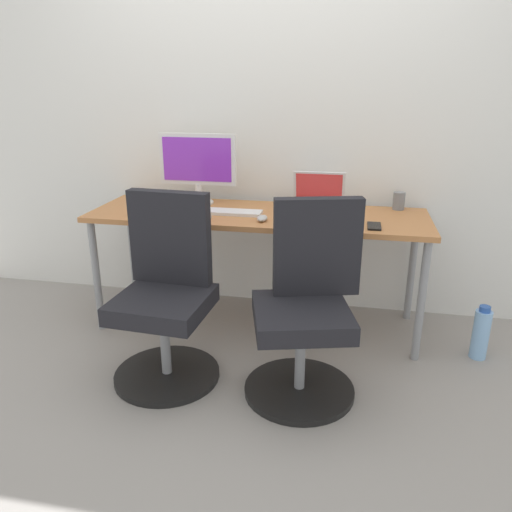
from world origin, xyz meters
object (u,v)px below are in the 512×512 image
at_px(office_chair_right, 306,309).
at_px(desktop_monitor, 198,164).
at_px(office_chair_left, 166,297).
at_px(water_bottle_on_floor, 481,333).
at_px(coffee_mug, 335,214).
at_px(open_laptop, 317,201).

distance_m(office_chair_right, desktop_monitor, 1.23).
distance_m(office_chair_left, office_chair_right, 0.71).
bearing_deg(desktop_monitor, water_bottle_on_floor, -11.09).
relative_size(office_chair_right, coffee_mug, 10.22).
bearing_deg(office_chair_right, coffee_mug, 80.11).
bearing_deg(desktop_monitor, office_chair_right, -45.84).
bearing_deg(office_chair_left, water_bottle_on_floor, 15.71).
height_order(water_bottle_on_floor, desktop_monitor, desktop_monitor).
relative_size(office_chair_left, water_bottle_on_floor, 3.03).
bearing_deg(water_bottle_on_floor, open_laptop, 161.60).
bearing_deg(office_chair_right, open_laptop, 91.67).
bearing_deg(water_bottle_on_floor, coffee_mug, 175.83).
bearing_deg(desktop_monitor, coffee_mug, -17.48).
xyz_separation_m(desktop_monitor, coffee_mug, (0.86, -0.27, -0.20)).
bearing_deg(open_laptop, water_bottle_on_floor, -18.40).
xyz_separation_m(water_bottle_on_floor, desktop_monitor, (-1.69, 0.33, 0.82)).
bearing_deg(coffee_mug, desktop_monitor, 162.52).
height_order(office_chair_left, desktop_monitor, desktop_monitor).
relative_size(desktop_monitor, coffee_mug, 5.22).
bearing_deg(coffee_mug, office_chair_left, -146.98).
bearing_deg(office_chair_left, open_laptop, 48.42).
bearing_deg(water_bottle_on_floor, desktop_monitor, 168.91).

